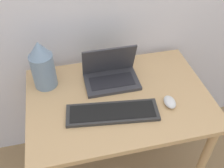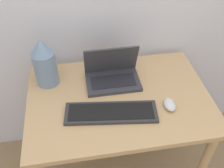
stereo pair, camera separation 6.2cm
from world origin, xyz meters
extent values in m
cube|color=tan|center=(0.00, 0.35, 0.76)|extent=(1.01, 0.70, 0.03)
cylinder|color=tan|center=(0.45, 0.06, 0.37)|extent=(0.05, 0.05, 0.74)
cylinder|color=tan|center=(-0.45, 0.64, 0.37)|extent=(0.05, 0.05, 0.74)
cylinder|color=tan|center=(0.45, 0.64, 0.37)|extent=(0.05, 0.05, 0.74)
cube|color=#333338|center=(-0.01, 0.47, 0.78)|extent=(0.31, 0.20, 0.02)
cube|color=black|center=(-0.01, 0.46, 0.79)|extent=(0.26, 0.11, 0.00)
cube|color=#333338|center=(-0.01, 0.54, 0.89)|extent=(0.31, 0.07, 0.20)
cube|color=black|center=(-0.01, 0.55, 0.89)|extent=(0.27, 0.05, 0.17)
cube|color=#2D2D2D|center=(-0.06, 0.23, 0.78)|extent=(0.49, 0.21, 0.02)
cube|color=black|center=(-0.06, 0.23, 0.79)|extent=(0.45, 0.17, 0.00)
ellipsoid|color=silver|center=(0.25, 0.23, 0.79)|extent=(0.06, 0.09, 0.04)
cylinder|color=slate|center=(-0.39, 0.54, 0.87)|extent=(0.13, 0.13, 0.21)
cone|color=slate|center=(-0.39, 0.54, 1.02)|extent=(0.12, 0.12, 0.09)
camera|label=1|loc=(-0.27, -0.64, 1.81)|focal=42.00mm
camera|label=2|loc=(-0.21, -0.65, 1.81)|focal=42.00mm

